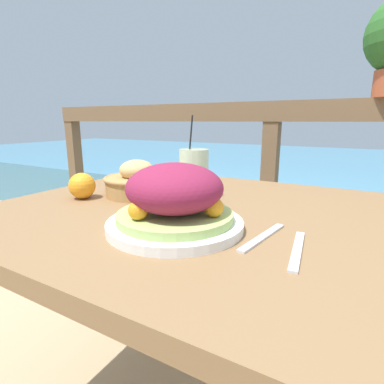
{
  "coord_description": "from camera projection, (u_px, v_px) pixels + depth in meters",
  "views": [
    {
      "loc": [
        0.37,
        -0.69,
        0.95
      ],
      "look_at": [
        0.02,
        -0.07,
        0.77
      ],
      "focal_mm": 28.0,
      "sensor_mm": 36.0,
      "label": 1
    }
  ],
  "objects": [
    {
      "name": "drink_glass",
      "position": [
        194.0,
        173.0,
        0.91
      ],
      "size": [
        0.09,
        0.09,
        0.25
      ],
      "color": "beige",
      "rests_on": "patio_table"
    },
    {
      "name": "orange_near_basket",
      "position": [
        82.0,
        186.0,
        0.9
      ],
      "size": [
        0.08,
        0.08,
        0.08
      ],
      "color": "orange",
      "rests_on": "patio_table"
    },
    {
      "name": "salad_plate",
      "position": [
        175.0,
        201.0,
        0.64
      ],
      "size": [
        0.3,
        0.3,
        0.14
      ],
      "color": "white",
      "rests_on": "patio_table"
    },
    {
      "name": "bread_basket",
      "position": [
        137.0,
        181.0,
        0.94
      ],
      "size": [
        0.21,
        0.21,
        0.11
      ],
      "color": "#AD7F47",
      "rests_on": "patio_table"
    },
    {
      "name": "fork",
      "position": [
        263.0,
        237.0,
        0.6
      ],
      "size": [
        0.04,
        0.18,
        0.0
      ],
      "color": "silver",
      "rests_on": "patio_table"
    },
    {
      "name": "knife",
      "position": [
        297.0,
        250.0,
        0.54
      ],
      "size": [
        0.04,
        0.18,
        0.0
      ],
      "color": "silver",
      "rests_on": "patio_table"
    },
    {
      "name": "railing_fence",
      "position": [
        270.0,
        157.0,
        1.41
      ],
      "size": [
        2.8,
        0.08,
        1.03
      ],
      "color": "brown",
      "rests_on": "ground_plane"
    },
    {
      "name": "sea_backdrop",
      "position": [
        323.0,
        180.0,
        3.66
      ],
      "size": [
        12.0,
        4.0,
        0.48
      ],
      "color": "teal",
      "rests_on": "ground_plane"
    },
    {
      "name": "patio_table",
      "position": [
        197.0,
        239.0,
        0.84
      ],
      "size": [
        1.08,
        0.91,
        0.71
      ],
      "color": "olive",
      "rests_on": "ground_plane"
    }
  ]
}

